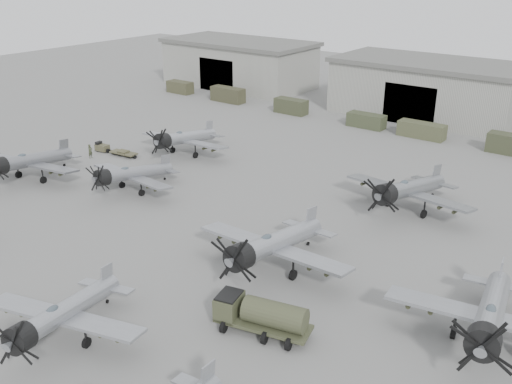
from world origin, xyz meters
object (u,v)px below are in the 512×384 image
at_px(aircraft_mid_3, 490,316).
at_px(fuel_tanker, 262,314).
at_px(aircraft_far_0, 183,138).
at_px(aircraft_mid_2, 271,245).
at_px(aircraft_mid_1, 129,174).
at_px(tug_trailer, 110,150).
at_px(aircraft_near_1, 60,315).
at_px(aircraft_mid_0, 27,161).
at_px(aircraft_far_1, 407,190).
at_px(ground_crew, 90,151).

xyz_separation_m(aircraft_mid_3, fuel_tanker, (-12.59, -7.41, -0.99)).
distance_m(aircraft_far_0, fuel_tanker, 38.26).
xyz_separation_m(aircraft_mid_2, aircraft_far_0, (-25.93, 16.87, -0.19)).
relative_size(aircraft_mid_1, tug_trailer, 1.74).
relative_size(aircraft_near_1, aircraft_mid_3, 0.86).
bearing_deg(aircraft_mid_1, aircraft_far_0, 111.75).
xyz_separation_m(aircraft_mid_2, tug_trailer, (-34.09, 11.85, -1.98)).
height_order(aircraft_near_1, aircraft_mid_0, aircraft_mid_0).
bearing_deg(aircraft_mid_0, aircraft_far_0, 54.71).
distance_m(aircraft_mid_2, aircraft_far_0, 30.94).
bearing_deg(aircraft_far_0, aircraft_far_1, -3.26).
xyz_separation_m(aircraft_near_1, aircraft_far_1, (9.44, 33.08, 0.32)).
distance_m(aircraft_mid_3, ground_crew, 52.04).
distance_m(aircraft_mid_2, ground_crew, 35.83).
xyz_separation_m(aircraft_near_1, tug_trailer, (-28.46, 27.42, -1.63)).
xyz_separation_m(aircraft_mid_0, aircraft_far_1, (37.44, 17.56, 0.12)).
relative_size(aircraft_mid_0, aircraft_mid_2, 0.95).
bearing_deg(ground_crew, aircraft_far_0, -57.80).
xyz_separation_m(aircraft_mid_0, fuel_tanker, (37.77, -6.73, -0.86)).
bearing_deg(aircraft_mid_0, aircraft_mid_3, -10.03).
height_order(aircraft_mid_2, tug_trailer, aircraft_mid_2).
bearing_deg(aircraft_near_1, tug_trailer, 120.19).
bearing_deg(aircraft_far_1, ground_crew, -160.53).
bearing_deg(tug_trailer, aircraft_far_1, 1.72).
bearing_deg(aircraft_far_1, aircraft_near_1, -98.75).
relative_size(aircraft_near_1, aircraft_far_1, 0.87).
bearing_deg(aircraft_mid_3, aircraft_mid_1, 164.71).
distance_m(aircraft_mid_0, ground_crew, 9.35).
bearing_deg(aircraft_mid_3, ground_crew, 161.16).
xyz_separation_m(aircraft_near_1, aircraft_far_0, (-20.30, 32.45, 0.16)).
distance_m(aircraft_mid_1, aircraft_mid_2, 22.42).
bearing_deg(aircraft_far_1, aircraft_mid_0, -147.70).
distance_m(aircraft_mid_0, aircraft_far_1, 41.36).
xyz_separation_m(fuel_tanker, ground_crew, (-38.73, 15.92, -0.56)).
relative_size(aircraft_far_1, tug_trailer, 2.07).
bearing_deg(aircraft_far_0, ground_crew, -142.75).
height_order(aircraft_mid_0, fuel_tanker, aircraft_mid_0).
height_order(fuel_tanker, tug_trailer, fuel_tanker).
distance_m(aircraft_near_1, tug_trailer, 39.55).
distance_m(aircraft_near_1, aircraft_mid_0, 32.02).
bearing_deg(fuel_tanker, tug_trailer, 140.52).
xyz_separation_m(aircraft_near_1, ground_crew, (-28.97, 24.71, -1.22)).
xyz_separation_m(aircraft_mid_1, aircraft_far_0, (-3.99, 12.27, 0.22)).
height_order(tug_trailer, ground_crew, ground_crew).
relative_size(aircraft_mid_0, fuel_tanker, 1.86).
xyz_separation_m(aircraft_near_1, fuel_tanker, (9.76, 8.79, -0.66)).
height_order(aircraft_mid_0, aircraft_far_1, aircraft_far_1).
xyz_separation_m(aircraft_near_1, aircraft_mid_1, (-16.31, 20.17, -0.06)).
height_order(aircraft_mid_0, tug_trailer, aircraft_mid_0).
bearing_deg(aircraft_mid_3, tug_trailer, 158.13).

